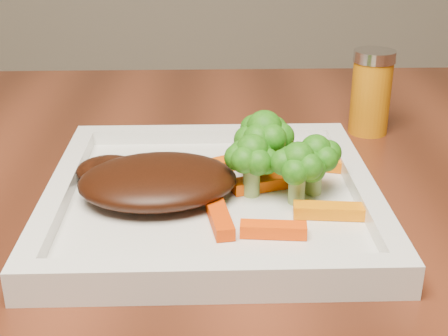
{
  "coord_description": "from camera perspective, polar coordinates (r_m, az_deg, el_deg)",
  "views": [
    {
      "loc": [
        -0.03,
        -0.58,
        1.0
      ],
      "look_at": [
        -0.02,
        -0.11,
        0.79
      ],
      "focal_mm": 50.0,
      "sensor_mm": 36.0,
      "label": 1
    }
  ],
  "objects": [
    {
      "name": "plate",
      "position": [
        0.53,
        -1.09,
        -3.09
      ],
      "size": [
        0.27,
        0.27,
        0.01
      ],
      "primitive_type": "cube",
      "color": "white",
      "rests_on": "dining_table"
    },
    {
      "name": "steak",
      "position": [
        0.52,
        -6.07,
        -1.15
      ],
      "size": [
        0.14,
        0.12,
        0.03
      ],
      "primitive_type": "ellipsoid",
      "rotation": [
        0.0,
        0.0,
        0.11
      ],
      "color": "black",
      "rests_on": "plate"
    },
    {
      "name": "broccoli_0",
      "position": [
        0.54,
        3.67,
        2.48
      ],
      "size": [
        0.06,
        0.06,
        0.07
      ],
      "primitive_type": null,
      "rotation": [
        0.0,
        0.0,
        0.0
      ],
      "color": "#0F5F10",
      "rests_on": "plate"
    },
    {
      "name": "broccoli_1",
      "position": [
        0.52,
        8.34,
        0.93
      ],
      "size": [
        0.06,
        0.06,
        0.06
      ],
      "primitive_type": null,
      "rotation": [
        0.0,
        0.0,
        -0.41
      ],
      "color": "#2F6B11",
      "rests_on": "plate"
    },
    {
      "name": "broccoli_2",
      "position": [
        0.5,
        6.75,
        -0.13
      ],
      "size": [
        0.06,
        0.06,
        0.06
      ],
      "primitive_type": null,
      "rotation": [
        0.0,
        0.0,
        0.2
      ],
      "color": "#205E0F",
      "rests_on": "plate"
    },
    {
      "name": "broccoli_3",
      "position": [
        0.51,
        2.56,
        0.65
      ],
      "size": [
        0.07,
        0.07,
        0.06
      ],
      "primitive_type": null,
      "rotation": [
        0.0,
        0.0,
        -0.36
      ],
      "color": "#257A14",
      "rests_on": "plate"
    },
    {
      "name": "carrot_0",
      "position": [
        0.46,
        4.53,
        -5.64
      ],
      "size": [
        0.05,
        0.02,
        0.01
      ],
      "primitive_type": "cube",
      "rotation": [
        0.0,
        0.0,
        -0.1
      ],
      "color": "#F14203",
      "rests_on": "plate"
    },
    {
      "name": "carrot_1",
      "position": [
        0.49,
        9.61,
        -3.87
      ],
      "size": [
        0.06,
        0.02,
        0.01
      ],
      "primitive_type": "cube",
      "rotation": [
        0.0,
        0.0,
        -0.1
      ],
      "color": "orange",
      "rests_on": "plate"
    },
    {
      "name": "carrot_2",
      "position": [
        0.48,
        -0.39,
        -4.67
      ],
      "size": [
        0.02,
        0.05,
        0.01
      ],
      "primitive_type": "cube",
      "rotation": [
        0.0,
        0.0,
        1.72
      ],
      "color": "#D43703",
      "rests_on": "plate"
    },
    {
      "name": "carrot_3",
      "position": [
        0.58,
        8.81,
        0.38
      ],
      "size": [
        0.05,
        0.03,
        0.01
      ],
      "primitive_type": "cube",
      "rotation": [
        0.0,
        0.0,
        -0.26
      ],
      "color": "#EA6703",
      "rests_on": "plate"
    },
    {
      "name": "carrot_4",
      "position": [
        0.58,
        1.56,
        0.73
      ],
      "size": [
        0.06,
        0.04,
        0.01
      ],
      "primitive_type": "cube",
      "rotation": [
        0.0,
        0.0,
        0.5
      ],
      "color": "#DC4C03",
      "rests_on": "plate"
    },
    {
      "name": "carrot_6",
      "position": [
        0.54,
        3.95,
        -1.32
      ],
      "size": [
        0.06,
        0.03,
        0.01
      ],
      "primitive_type": "cube",
      "rotation": [
        0.0,
        0.0,
        0.3
      ],
      "color": "#FF5504",
      "rests_on": "plate"
    },
    {
      "name": "spice_shaker",
      "position": [
        0.7,
        13.29,
        6.74
      ],
      "size": [
        0.04,
        0.04,
        0.09
      ],
      "primitive_type": "cylinder",
      "rotation": [
        0.0,
        0.0,
        -0.03
      ],
      "color": "#C5730A",
      "rests_on": "dining_table"
    }
  ]
}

